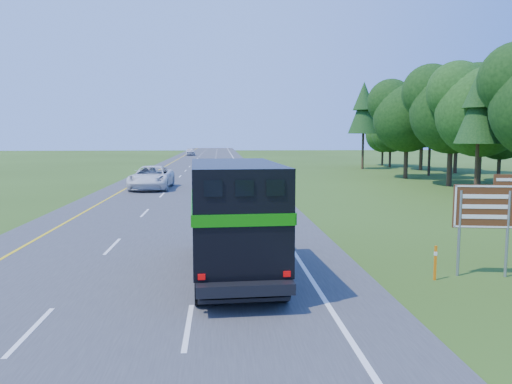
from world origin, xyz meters
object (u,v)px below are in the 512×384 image
white_suv (152,177)px  far_car (190,152)px  exit_sign (486,211)px  horse_truck (233,215)px

white_suv → far_car: size_ratio=1.37×
exit_sign → horse_truck: bearing=-175.7°
white_suv → exit_sign: 31.43m
far_car → exit_sign: (15.34, -101.58, 1.26)m
far_car → exit_sign: size_ratio=1.54×
white_suv → exit_sign: (14.41, -27.91, 1.16)m
far_car → horse_truck: bearing=-90.8°
horse_truck → far_car: 101.09m
white_suv → horse_truck: bearing=-75.7°
horse_truck → exit_sign: size_ratio=2.53×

